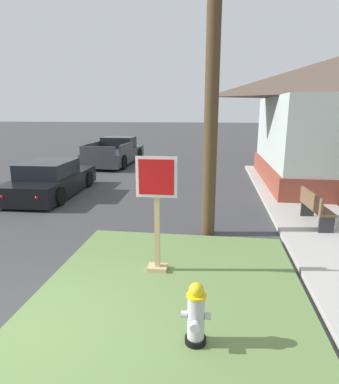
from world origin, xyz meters
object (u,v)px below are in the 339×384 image
fire_hydrant (196,315)px  street_bench (315,207)px  pickup_truck_charcoal (116,153)px  stop_sign (157,217)px  utility_pole (214,18)px  parked_sedan_black (51,180)px  manhole_cover (117,257)px

fire_hydrant → street_bench: size_ratio=0.58×
pickup_truck_charcoal → street_bench: pickup_truck_charcoal is taller
pickup_truck_charcoal → stop_sign: bearing=-70.0°
pickup_truck_charcoal → utility_pole: (5.47, -10.37, 4.30)m
parked_sedan_black → utility_pole: size_ratio=0.47×
street_bench → utility_pole: size_ratio=0.16×
stop_sign → parked_sedan_black: stop_sign is taller
stop_sign → utility_pole: 4.47m
manhole_cover → parked_sedan_black: (-3.86, 4.81, 0.53)m
manhole_cover → utility_pole: 5.49m
utility_pole → parked_sedan_black: bearing=151.0°
street_bench → fire_hydrant: bearing=-119.6°
utility_pole → stop_sign: bearing=-111.9°
fire_hydrant → manhole_cover: bearing=125.8°
parked_sedan_black → street_bench: bearing=-15.8°
fire_hydrant → utility_pole: size_ratio=0.09×
utility_pole → pickup_truck_charcoal: bearing=117.8°
manhole_cover → pickup_truck_charcoal: size_ratio=0.13×
fire_hydrant → manhole_cover: fire_hydrant is taller
fire_hydrant → stop_sign: (-0.82, 1.89, 0.65)m
manhole_cover → utility_pole: utility_pole is taller
parked_sedan_black → manhole_cover: bearing=-51.3°
stop_sign → street_bench: (3.60, 3.00, -0.54)m
fire_hydrant → stop_sign: bearing=113.5°
manhole_cover → parked_sedan_black: parked_sedan_black is taller
pickup_truck_charcoal → street_bench: size_ratio=3.61×
pickup_truck_charcoal → street_bench: bearing=-49.5°
pickup_truck_charcoal → manhole_cover: bearing=-73.2°
parked_sedan_black → pickup_truck_charcoal: 7.20m
manhole_cover → parked_sedan_black: bearing=128.7°
stop_sign → manhole_cover: stop_sign is taller
manhole_cover → utility_pole: bearing=41.6°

